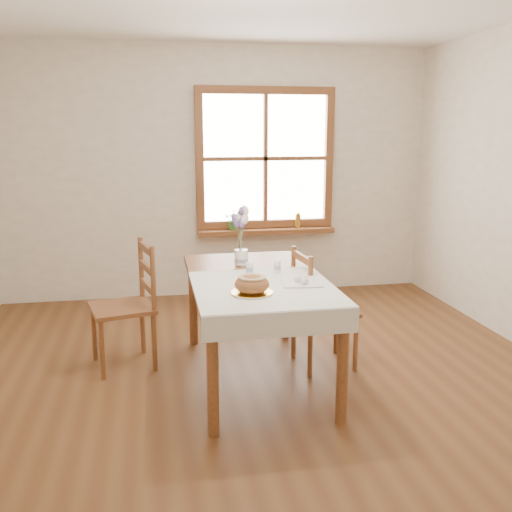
{
  "coord_description": "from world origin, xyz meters",
  "views": [
    {
      "loc": [
        -0.7,
        -3.47,
        1.76
      ],
      "look_at": [
        0.0,
        0.3,
        0.9
      ],
      "focal_mm": 40.0,
      "sensor_mm": 36.0,
      "label": 1
    }
  ],
  "objects": [
    {
      "name": "window_sill",
      "position": [
        0.5,
        2.4,
        0.69
      ],
      "size": [
        1.46,
        0.2,
        0.05
      ],
      "color": "brown",
      "rests_on": "ground"
    },
    {
      "name": "bread_loaf",
      "position": [
        -0.11,
        -0.14,
        0.83
      ],
      "size": [
        0.22,
        0.22,
        0.12
      ],
      "primitive_type": "ellipsoid",
      "color": "#A6643A",
      "rests_on": "bread_plate"
    },
    {
      "name": "window",
      "position": [
        0.5,
        2.47,
        1.45
      ],
      "size": [
        1.46,
        0.08,
        1.46
      ],
      "color": "brown",
      "rests_on": "ground"
    },
    {
      "name": "salt_shaker",
      "position": [
        -0.04,
        0.32,
        0.81
      ],
      "size": [
        0.06,
        0.06,
        0.1
      ],
      "primitive_type": "cylinder",
      "rotation": [
        0.0,
        0.0,
        0.08
      ],
      "color": "white",
      "rests_on": "table_linen"
    },
    {
      "name": "pepper_shaker",
      "position": [
        0.16,
        0.35,
        0.81
      ],
      "size": [
        0.06,
        0.06,
        0.09
      ],
      "primitive_type": "cylinder",
      "rotation": [
        0.0,
        0.0,
        0.27
      ],
      "color": "white",
      "rests_on": "table_linen"
    },
    {
      "name": "chair_right",
      "position": [
        0.55,
        0.44,
        0.45
      ],
      "size": [
        0.47,
        0.46,
        0.89
      ],
      "primitive_type": null,
      "rotation": [
        0.0,
        0.0,
        1.66
      ],
      "color": "brown",
      "rests_on": "ground"
    },
    {
      "name": "potted_plant",
      "position": [
        0.16,
        2.4,
        0.8
      ],
      "size": [
        0.24,
        0.25,
        0.17
      ],
      "primitive_type": "imported",
      "rotation": [
        0.0,
        0.0,
        -0.2
      ],
      "color": "#3D7A31",
      "rests_on": "window_sill"
    },
    {
      "name": "table_linen",
      "position": [
        0.0,
        -0.0,
        0.76
      ],
      "size": [
        0.91,
        0.99,
        0.01
      ],
      "primitive_type": "cube",
      "color": "silver",
      "rests_on": "dining_table"
    },
    {
      "name": "ground",
      "position": [
        0.0,
        0.0,
        0.0
      ],
      "size": [
        5.0,
        5.0,
        0.0
      ],
      "primitive_type": "plane",
      "color": "brown",
      "rests_on": "ground"
    },
    {
      "name": "flower_vase",
      "position": [
        -0.05,
        0.65,
        0.81
      ],
      "size": [
        0.12,
        0.12,
        0.11
      ],
      "primitive_type": "cylinder",
      "rotation": [
        0.0,
        0.0,
        -0.22
      ],
      "color": "white",
      "rests_on": "dining_table"
    },
    {
      "name": "egg_napkin",
      "position": [
        0.26,
        0.03,
        0.77
      ],
      "size": [
        0.28,
        0.24,
        0.01
      ],
      "primitive_type": "cube",
      "rotation": [
        0.0,
        0.0,
        -0.11
      ],
      "color": "silver",
      "rests_on": "table_linen"
    },
    {
      "name": "eggs",
      "position": [
        0.26,
        0.03,
        0.79
      ],
      "size": [
        0.21,
        0.2,
        0.04
      ],
      "primitive_type": null,
      "rotation": [
        0.0,
        0.0,
        -0.11
      ],
      "color": "white",
      "rests_on": "egg_napkin"
    },
    {
      "name": "dining_table",
      "position": [
        0.0,
        0.3,
        0.66
      ],
      "size": [
        0.9,
        1.6,
        0.75
      ],
      "color": "brown",
      "rests_on": "ground"
    },
    {
      "name": "lavender_bouquet",
      "position": [
        -0.05,
        0.65,
        1.03
      ],
      "size": [
        0.18,
        0.18,
        0.34
      ],
      "primitive_type": null,
      "color": "#6E5699",
      "rests_on": "flower_vase"
    },
    {
      "name": "chair_left",
      "position": [
        -0.94,
        0.69,
        0.47
      ],
      "size": [
        0.55,
        0.54,
        0.94
      ],
      "primitive_type": null,
      "rotation": [
        0.0,
        0.0,
        -1.33
      ],
      "color": "brown",
      "rests_on": "ground"
    },
    {
      "name": "amber_bottle",
      "position": [
        0.85,
        2.4,
        0.8
      ],
      "size": [
        0.06,
        0.06,
        0.16
      ],
      "primitive_type": "cylinder",
      "rotation": [
        0.0,
        0.0,
        0.07
      ],
      "color": "#A36E1E",
      "rests_on": "window_sill"
    },
    {
      "name": "room_walls",
      "position": [
        0.0,
        0.0,
        1.71
      ],
      "size": [
        4.6,
        5.1,
        2.65
      ],
      "color": "white",
      "rests_on": "ground"
    },
    {
      "name": "bread_plate",
      "position": [
        -0.11,
        -0.14,
        0.77
      ],
      "size": [
        0.28,
        0.28,
        0.01
      ],
      "primitive_type": "cylinder",
      "rotation": [
        0.0,
        0.0,
        0.11
      ],
      "color": "white",
      "rests_on": "table_linen"
    }
  ]
}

